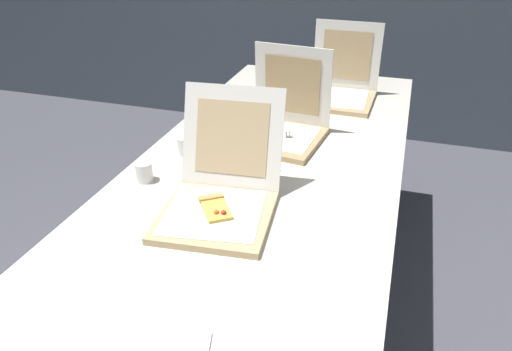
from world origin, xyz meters
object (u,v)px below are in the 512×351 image
Objects in this scene: cup_white_mid at (185,146)px; cup_white_near_center at (144,172)px; pizza_box_back at (340,90)px; table at (266,176)px; pizza_box_front at (219,197)px; pizza_box_middle at (282,126)px.

cup_white_mid is 0.24m from cup_white_near_center.
pizza_box_back is 5.14× the size of cup_white_near_center.
pizza_box_back is at bearing 79.57° from table.
pizza_box_back is at bearing 63.21° from cup_white_near_center.
pizza_box_front is 6.92× the size of cup_white_mid.
table is 0.44m from cup_white_near_center.
pizza_box_middle reaches higher than pizza_box_front.
pizza_box_front is 1.35× the size of pizza_box_back.
table is at bearing -0.46° from cup_white_mid.
pizza_box_back is 5.14× the size of cup_white_mid.
pizza_box_front is at bearing -98.74° from table.
cup_white_mid is (-0.47, -0.78, -0.02)m from pizza_box_back.
pizza_box_middle is 1.04× the size of pizza_box_back.
cup_white_mid is at bearing -119.73° from pizza_box_back.
table is 5.15× the size of pizza_box_front.
pizza_box_front reaches higher than table.
cup_white_mid is (-0.27, 0.33, -0.01)m from pizza_box_front.
pizza_box_front reaches higher than cup_white_mid.
pizza_box_back reaches higher than cup_white_near_center.
cup_white_near_center is at bearing -119.91° from pizza_box_middle.
pizza_box_middle reaches higher than table.
pizza_box_front is 0.33m from cup_white_near_center.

